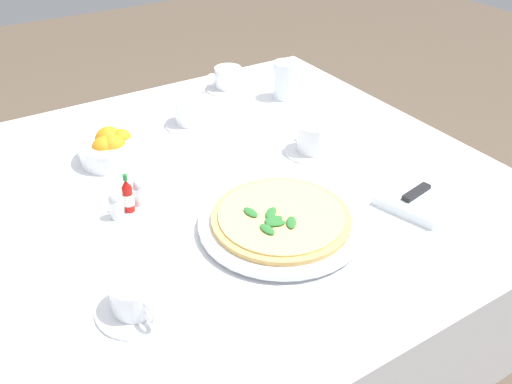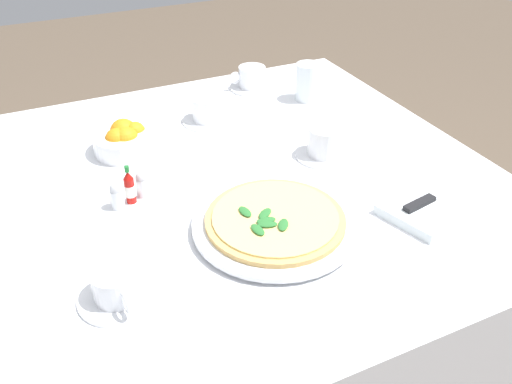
# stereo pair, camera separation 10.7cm
# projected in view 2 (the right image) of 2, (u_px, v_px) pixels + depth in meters

# --- Properties ---
(dining_table) EXTENTS (1.07, 1.07, 0.73)m
(dining_table) POSITION_uv_depth(u_px,v_px,m) (241.00, 224.00, 1.24)
(dining_table) COLOR white
(dining_table) RESTS_ON ground_plane
(pizza_plate) EXTENTS (0.31, 0.31, 0.02)m
(pizza_plate) POSITION_uv_depth(u_px,v_px,m) (275.00, 225.00, 1.00)
(pizza_plate) COLOR white
(pizza_plate) RESTS_ON dining_table
(pizza) EXTENTS (0.26, 0.26, 0.02)m
(pizza) POSITION_uv_depth(u_px,v_px,m) (275.00, 219.00, 0.99)
(pizza) COLOR #DBAD60
(pizza) RESTS_ON pizza_plate
(coffee_cup_near_left) EXTENTS (0.13, 0.13, 0.06)m
(coffee_cup_near_left) POSITION_uv_depth(u_px,v_px,m) (252.00, 79.00, 1.54)
(coffee_cup_near_left) COLOR white
(coffee_cup_near_left) RESTS_ON dining_table
(coffee_cup_left_edge) EXTENTS (0.13, 0.13, 0.07)m
(coffee_cup_left_edge) POSITION_uv_depth(u_px,v_px,m) (324.00, 143.00, 1.22)
(coffee_cup_left_edge) COLOR white
(coffee_cup_left_edge) RESTS_ON dining_table
(coffee_cup_center_back) EXTENTS (0.13, 0.13, 0.07)m
(coffee_cup_center_back) POSITION_uv_depth(u_px,v_px,m) (208.00, 111.00, 1.36)
(coffee_cup_center_back) COLOR white
(coffee_cup_center_back) RESTS_ON dining_table
(coffee_cup_back_corner) EXTENTS (0.13, 0.13, 0.06)m
(coffee_cup_back_corner) POSITION_uv_depth(u_px,v_px,m) (117.00, 287.00, 0.85)
(coffee_cup_back_corner) COLOR white
(coffee_cup_back_corner) RESTS_ON dining_table
(water_glass_near_right) EXTENTS (0.07, 0.07, 0.10)m
(water_glass_near_right) POSITION_uv_depth(u_px,v_px,m) (308.00, 83.00, 1.46)
(water_glass_near_right) COLOR white
(water_glass_near_right) RESTS_ON dining_table
(napkin_folded) EXTENTS (0.25, 0.19, 0.02)m
(napkin_folded) POSITION_uv_depth(u_px,v_px,m) (434.00, 202.00, 1.07)
(napkin_folded) COLOR white
(napkin_folded) RESTS_ON dining_table
(dinner_knife) EXTENTS (0.20, 0.05, 0.01)m
(dinner_knife) POSITION_uv_depth(u_px,v_px,m) (436.00, 195.00, 1.06)
(dinner_knife) COLOR silver
(dinner_knife) RESTS_ON napkin_folded
(citrus_bowl) EXTENTS (0.15, 0.15, 0.07)m
(citrus_bowl) POSITION_uv_depth(u_px,v_px,m) (126.00, 139.00, 1.24)
(citrus_bowl) COLOR white
(citrus_bowl) RESTS_ON dining_table
(hot_sauce_bottle) EXTENTS (0.02, 0.02, 0.08)m
(hot_sauce_bottle) POSITION_uv_depth(u_px,v_px,m) (129.00, 187.00, 1.06)
(hot_sauce_bottle) COLOR #B7140F
(hot_sauce_bottle) RESTS_ON dining_table
(salt_shaker) EXTENTS (0.03, 0.03, 0.06)m
(salt_shaker) POSITION_uv_depth(u_px,v_px,m) (143.00, 185.00, 1.09)
(salt_shaker) COLOR white
(salt_shaker) RESTS_ON dining_table
(pepper_shaker) EXTENTS (0.03, 0.03, 0.06)m
(pepper_shaker) POSITION_uv_depth(u_px,v_px,m) (117.00, 197.00, 1.05)
(pepper_shaker) COLOR white
(pepper_shaker) RESTS_ON dining_table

